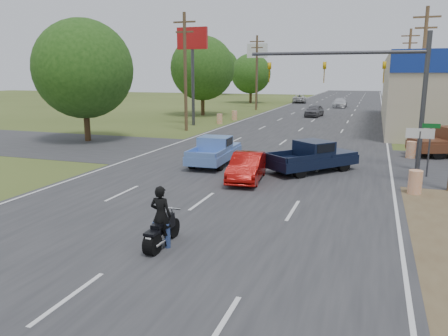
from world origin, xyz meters
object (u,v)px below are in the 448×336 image
at_px(blue_pickup, 215,150).
at_px(navy_pickup, 314,156).
at_px(distant_car_grey, 314,111).
at_px(distant_car_white, 299,99).
at_px(motorcycle, 161,233).
at_px(rider, 161,219).
at_px(red_convertible, 247,167).
at_px(distant_car_silver, 340,103).

xyz_separation_m(blue_pickup, navy_pickup, (5.42, -0.13, 0.02)).
xyz_separation_m(distant_car_grey, distant_car_white, (-5.79, 24.45, 0.01)).
bearing_deg(distant_car_white, motorcycle, 86.80).
bearing_deg(motorcycle, distant_car_grey, 92.11).
bearing_deg(rider, red_convertible, -90.11).
relative_size(motorcycle, distant_car_silver, 0.42).
bearing_deg(red_convertible, navy_pickup, 41.88).
xyz_separation_m(motorcycle, distant_car_white, (-6.91, 65.83, 0.26)).
relative_size(red_convertible, navy_pickup, 0.81).
bearing_deg(rider, navy_pickup, -103.01).
relative_size(distant_car_grey, distant_car_silver, 0.86).
relative_size(red_convertible, blue_pickup, 0.83).
bearing_deg(blue_pickup, distant_car_white, 93.22).
distance_m(red_convertible, motorcycle, 8.63).
distance_m(distant_car_grey, distant_car_silver, 15.94).
relative_size(navy_pickup, distant_car_grey, 1.19).
xyz_separation_m(blue_pickup, distant_car_white, (-4.28, 54.09, -0.08)).
height_order(blue_pickup, distant_car_white, blue_pickup).
xyz_separation_m(rider, distant_car_silver, (0.58, 57.18, -0.18)).
xyz_separation_m(motorcycle, blue_pickup, (-2.63, 11.73, 0.34)).
bearing_deg(blue_pickup, rider, -78.62).
bearing_deg(red_convertible, distant_car_silver, 83.41).
bearing_deg(navy_pickup, motorcycle, -63.38).
bearing_deg(distant_car_white, navy_pickup, 90.95).
bearing_deg(distant_car_white, blue_pickup, 85.33).
bearing_deg(distant_car_grey, motorcycle, -82.27).
height_order(rider, navy_pickup, rider).
bearing_deg(distant_car_white, rider, 86.80).
bearing_deg(motorcycle, rider, 90.00).
xyz_separation_m(navy_pickup, distant_car_white, (-9.70, 54.22, -0.10)).
bearing_deg(distant_car_grey, distant_car_white, 109.50).
distance_m(navy_pickup, distant_car_white, 55.08).
bearing_deg(distant_car_grey, red_convertible, -81.69).
xyz_separation_m(navy_pickup, distant_car_grey, (-3.91, 29.77, -0.11)).
height_order(motorcycle, distant_car_grey, distant_car_grey).
bearing_deg(distant_car_white, distant_car_grey, 94.13).
bearing_deg(distant_car_silver, blue_pickup, -93.13).
distance_m(rider, distant_car_white, 66.15).
bearing_deg(blue_pickup, distant_car_grey, 85.77).
relative_size(navy_pickup, distant_car_silver, 1.02).
relative_size(rider, distant_car_white, 0.34).
height_order(distant_car_silver, distant_car_white, distant_car_white).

